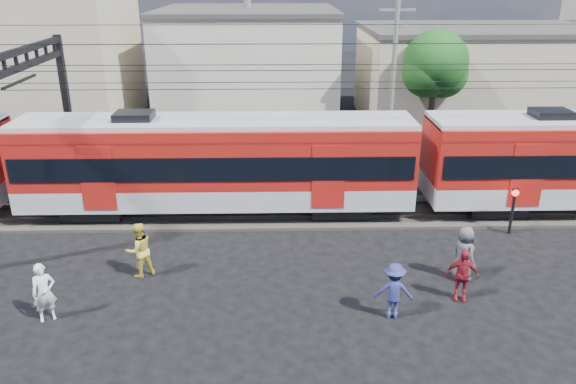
{
  "coord_description": "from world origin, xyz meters",
  "views": [
    {
      "loc": [
        -0.07,
        -14.0,
        9.68
      ],
      "look_at": [
        0.35,
        5.0,
        2.18
      ],
      "focal_mm": 35.0,
      "sensor_mm": 36.0,
      "label": 1
    }
  ],
  "objects_px": {
    "pedestrian_a": "(44,292)",
    "crossing_signal": "(514,203)",
    "commuter_train": "(222,161)",
    "pedestrian_c": "(394,291)"
  },
  "relations": [
    {
      "from": "pedestrian_a",
      "to": "crossing_signal",
      "type": "bearing_deg",
      "value": -9.83
    },
    {
      "from": "commuter_train",
      "to": "crossing_signal",
      "type": "relative_size",
      "value": 26.35
    },
    {
      "from": "commuter_train",
      "to": "pedestrian_a",
      "type": "bearing_deg",
      "value": -121.02
    },
    {
      "from": "crossing_signal",
      "to": "pedestrian_a",
      "type": "bearing_deg",
      "value": -161.02
    },
    {
      "from": "pedestrian_c",
      "to": "crossing_signal",
      "type": "bearing_deg",
      "value": -128.28
    },
    {
      "from": "pedestrian_a",
      "to": "commuter_train",
      "type": "bearing_deg",
      "value": 30.17
    },
    {
      "from": "commuter_train",
      "to": "pedestrian_a",
      "type": "height_order",
      "value": "commuter_train"
    },
    {
      "from": "commuter_train",
      "to": "crossing_signal",
      "type": "xyz_separation_m",
      "value": [
        11.44,
        -2.13,
        -1.08
      ]
    },
    {
      "from": "pedestrian_a",
      "to": "pedestrian_c",
      "type": "distance_m",
      "value": 10.28
    },
    {
      "from": "pedestrian_a",
      "to": "crossing_signal",
      "type": "relative_size",
      "value": 0.96
    }
  ]
}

